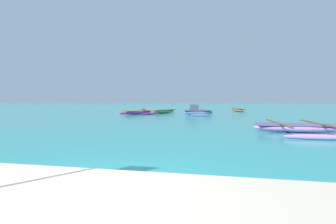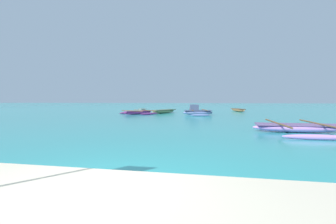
# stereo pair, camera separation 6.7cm
# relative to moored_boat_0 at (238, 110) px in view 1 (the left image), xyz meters

# --- Properties ---
(ground_plane) EXTENTS (240.00, 240.00, 0.00)m
(ground_plane) POSITION_rel_moored_boat_0_xyz_m (-5.27, -26.71, -0.22)
(ground_plane) COLOR teal
(moored_boat_0) EXTENTS (1.69, 3.19, 0.39)m
(moored_boat_0) POSITION_rel_moored_boat_0_xyz_m (0.00, 0.00, 0.00)
(moored_boat_0) COLOR olive
(moored_boat_0) RESTS_ON ground_plane
(moored_boat_1) EXTENTS (2.96, 3.53, 1.02)m
(moored_boat_1) POSITION_rel_moored_boat_0_xyz_m (-4.74, -7.79, 0.12)
(moored_boat_1) COLOR #6776AE
(moored_boat_1) RESTS_ON ground_plane
(moored_boat_2) EXTENTS (4.01, 3.73, 0.41)m
(moored_boat_2) POSITION_rel_moored_boat_0_xyz_m (-10.82, -7.33, -0.03)
(moored_boat_2) COLOR #BC409F
(moored_boat_2) RESTS_ON ground_plane
(moored_boat_3) EXTENTS (1.71, 2.45, 0.45)m
(moored_boat_3) POSITION_rel_moored_boat_0_xyz_m (-11.68, -3.26, 0.03)
(moored_boat_3) COLOR #8DC7C1
(moored_boat_3) RESTS_ON ground_plane
(moored_boat_4) EXTENTS (3.74, 4.13, 0.44)m
(moored_boat_4) POSITION_rel_moored_boat_0_xyz_m (0.27, -18.79, -0.01)
(moored_boat_4) COLOR #B67ED0
(moored_boat_4) RESTS_ON ground_plane
(moored_boat_5) EXTENTS (2.39, 4.13, 0.40)m
(moored_boat_5) POSITION_rel_moored_boat_0_xyz_m (-8.61, -5.08, 0.01)
(moored_boat_5) COLOR #8CA76A
(moored_boat_5) RESTS_ON ground_plane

